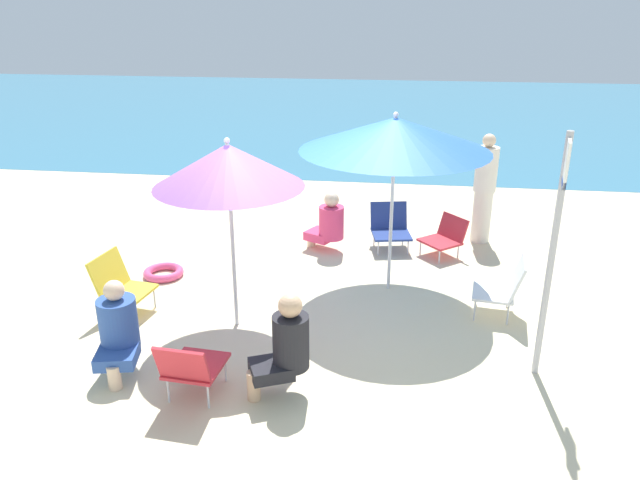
# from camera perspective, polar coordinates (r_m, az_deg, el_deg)

# --- Properties ---
(ground_plane) EXTENTS (40.00, 40.00, 0.00)m
(ground_plane) POSITION_cam_1_polar(r_m,az_deg,el_deg) (6.97, -3.81, -6.67)
(ground_plane) COLOR beige
(sea_water) EXTENTS (40.00, 16.00, 0.01)m
(sea_water) POSITION_cam_1_polar(r_m,az_deg,el_deg) (19.68, 3.87, 11.82)
(sea_water) COLOR teal
(sea_water) RESTS_ON ground_plane
(umbrella_purple) EXTENTS (1.51, 1.51, 2.04)m
(umbrella_purple) POSITION_cam_1_polar(r_m,az_deg,el_deg) (6.13, -8.49, 6.83)
(umbrella_purple) COLOR silver
(umbrella_purple) RESTS_ON ground_plane
(umbrella_blue) EXTENTS (2.15, 2.15, 2.13)m
(umbrella_blue) POSITION_cam_1_polar(r_m,az_deg,el_deg) (6.94, 6.96, 9.69)
(umbrella_blue) COLOR silver
(umbrella_blue) RESTS_ON ground_plane
(beach_chair_a) EXTENTS (0.69, 0.69, 0.53)m
(beach_chair_a) POSITION_cam_1_polar(r_m,az_deg,el_deg) (8.54, 11.53, 0.37)
(beach_chair_a) COLOR red
(beach_chair_a) RESTS_ON ground_plane
(beach_chair_b) EXTENTS (0.62, 0.67, 0.61)m
(beach_chair_b) POSITION_cam_1_polar(r_m,az_deg,el_deg) (8.69, 6.50, 1.28)
(beach_chair_b) COLOR navy
(beach_chair_b) RESTS_ON ground_plane
(beach_chair_c) EXTENTS (0.60, 0.62, 0.68)m
(beach_chair_c) POSITION_cam_1_polar(r_m,az_deg,el_deg) (7.14, -18.10, -3.85)
(beach_chair_c) COLOR gold
(beach_chair_c) RESTS_ON ground_plane
(beach_chair_d) EXTENTS (0.51, 0.63, 0.62)m
(beach_chair_d) POSITION_cam_1_polar(r_m,az_deg,el_deg) (5.52, -11.87, -11.35)
(beach_chair_d) COLOR red
(beach_chair_d) RESTS_ON ground_plane
(beach_chair_e) EXTENTS (0.60, 0.60, 0.68)m
(beach_chair_e) POSITION_cam_1_polar(r_m,az_deg,el_deg) (7.03, 16.69, -4.04)
(beach_chair_e) COLOR white
(beach_chair_e) RESTS_ON ground_plane
(person_a) EXTENTS (0.31, 0.31, 1.57)m
(person_a) POSITION_cam_1_polar(r_m,az_deg,el_deg) (8.99, 14.98, 4.59)
(person_a) COLOR silver
(person_a) RESTS_ON ground_plane
(person_b) EXTENTS (0.57, 0.49, 0.86)m
(person_b) POSITION_cam_1_polar(r_m,az_deg,el_deg) (8.45, 0.80, 1.58)
(person_b) COLOR #DB3866
(person_b) RESTS_ON ground_plane
(person_c) EXTENTS (0.43, 0.57, 0.91)m
(person_c) POSITION_cam_1_polar(r_m,az_deg,el_deg) (6.03, -18.23, -7.79)
(person_c) COLOR #2D519E
(person_c) RESTS_ON ground_plane
(person_d) EXTENTS (0.55, 0.45, 0.98)m
(person_d) POSITION_cam_1_polar(r_m,az_deg,el_deg) (5.39, -3.23, -9.66)
(person_d) COLOR black
(person_d) RESTS_ON ground_plane
(warning_sign) EXTENTS (0.13, 0.49, 2.29)m
(warning_sign) POSITION_cam_1_polar(r_m,az_deg,el_deg) (5.64, 21.07, 1.44)
(warning_sign) COLOR #ADADB2
(warning_sign) RESTS_ON ground_plane
(swim_ring) EXTENTS (0.50, 0.50, 0.10)m
(swim_ring) POSITION_cam_1_polar(r_m,az_deg,el_deg) (8.05, -14.29, -2.94)
(swim_ring) COLOR #E54C7F
(swim_ring) RESTS_ON ground_plane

